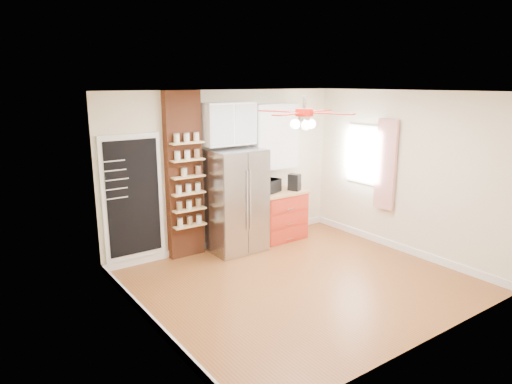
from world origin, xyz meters
TOP-DOWN VIEW (x-y plane):
  - floor at (0.00, 0.00)m, footprint 4.50×4.50m
  - ceiling at (0.00, 0.00)m, footprint 4.50×4.50m
  - wall_back at (0.00, 2.00)m, footprint 4.50×0.02m
  - wall_front at (0.00, -2.00)m, footprint 4.50×0.02m
  - wall_left at (-2.25, 0.00)m, footprint 0.02×4.00m
  - wall_right at (2.25, 0.00)m, footprint 0.02×4.00m
  - chalkboard at (-1.70, 1.96)m, footprint 0.95×0.05m
  - brick_pillar at (-0.85, 1.92)m, footprint 0.60×0.16m
  - fridge at (-0.05, 1.63)m, footprint 0.90×0.70m
  - upper_glass_cabinet at (-0.05, 1.82)m, footprint 0.90×0.35m
  - red_cabinet at (0.92, 1.68)m, footprint 0.94×0.64m
  - upper_shelf_unit at (0.92, 1.85)m, footprint 0.90×0.30m
  - window at (2.23, 0.90)m, footprint 0.04×0.75m
  - curtain at (2.18, 0.35)m, footprint 0.06×0.40m
  - ceiling_fan at (0.00, 0.00)m, footprint 1.40×1.40m
  - toaster_oven at (0.70, 1.71)m, footprint 0.50×0.41m
  - coffee_maker at (1.18, 1.57)m, footprint 0.22×0.25m
  - canister_left at (1.29, 1.57)m, footprint 0.10×0.10m
  - canister_right at (1.29, 1.73)m, footprint 0.10×0.10m
  - pantry_jar_oats at (-0.91, 1.79)m, footprint 0.12×0.12m
  - pantry_jar_beans at (-0.66, 1.79)m, footprint 0.11×0.11m

SIDE VIEW (x-z plane):
  - floor at x=0.00m, z-range 0.00..0.00m
  - red_cabinet at x=0.92m, z-range 0.00..0.90m
  - fridge at x=-0.05m, z-range 0.00..1.75m
  - canister_left at x=1.29m, z-range 0.90..1.02m
  - canister_right at x=1.29m, z-range 0.90..1.04m
  - toaster_oven at x=0.70m, z-range 0.90..1.13m
  - coffee_maker at x=1.18m, z-range 0.90..1.20m
  - chalkboard at x=-1.70m, z-range 0.12..2.08m
  - wall_back at x=0.00m, z-range 0.00..2.70m
  - wall_front at x=0.00m, z-range 0.00..2.70m
  - wall_left at x=-2.25m, z-range 0.00..2.70m
  - wall_right at x=2.25m, z-range 0.00..2.70m
  - brick_pillar at x=-0.85m, z-range 0.00..2.70m
  - pantry_jar_oats at x=-0.91m, z-range 1.37..1.50m
  - pantry_jar_beans at x=-0.66m, z-range 1.37..1.50m
  - curtain at x=2.18m, z-range 0.67..2.23m
  - window at x=2.23m, z-range 1.02..2.08m
  - upper_shelf_unit at x=0.92m, z-range 1.30..2.45m
  - upper_glass_cabinet at x=-0.05m, z-range 1.80..2.50m
  - ceiling_fan at x=0.00m, z-range 2.20..2.65m
  - ceiling at x=0.00m, z-range 2.70..2.70m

